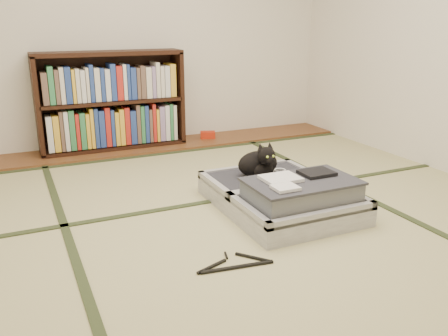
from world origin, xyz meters
name	(u,v)px	position (x,y,z in m)	size (l,w,h in m)	color
floor	(240,223)	(0.00, 0.00, 0.00)	(4.50, 4.50, 0.00)	tan
wood_strip	(150,146)	(0.00, 2.00, 0.01)	(4.00, 0.50, 0.02)	brown
red_item	(208,135)	(0.63, 2.03, 0.06)	(0.15, 0.09, 0.07)	red
tatami_borders	(209,196)	(0.00, 0.49, 0.00)	(4.00, 4.50, 0.01)	#2D381E
bookcase	(112,103)	(-0.33, 2.07, 0.45)	(1.36, 0.31, 0.92)	black
suitcase	(283,196)	(0.34, 0.06, 0.11)	(0.76, 1.01, 0.30)	silver
cat	(260,163)	(0.33, 0.35, 0.25)	(0.34, 0.34, 0.27)	black
cable_coil	(279,171)	(0.51, 0.38, 0.16)	(0.11, 0.11, 0.03)	white
hanger	(235,264)	(-0.26, -0.47, 0.01)	(0.40, 0.20, 0.01)	black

